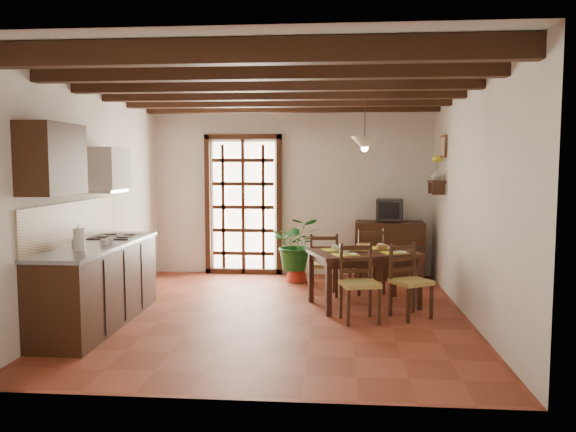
# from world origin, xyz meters

# --- Properties ---
(ground_plane) EXTENTS (5.00, 5.00, 0.00)m
(ground_plane) POSITION_xyz_m (0.00, 0.00, 0.00)
(ground_plane) COLOR brown
(room_shell) EXTENTS (4.52, 5.02, 2.81)m
(room_shell) POSITION_xyz_m (0.00, 0.00, 1.82)
(room_shell) COLOR silver
(room_shell) RESTS_ON ground_plane
(ceiling_beams) EXTENTS (4.50, 4.34, 0.20)m
(ceiling_beams) POSITION_xyz_m (0.00, 0.00, 2.69)
(ceiling_beams) COLOR black
(ceiling_beams) RESTS_ON room_shell
(french_door) EXTENTS (1.26, 0.11, 2.32)m
(french_door) POSITION_xyz_m (-0.80, 2.45, 1.18)
(french_door) COLOR white
(french_door) RESTS_ON ground_plane
(kitchen_counter) EXTENTS (0.64, 2.25, 1.38)m
(kitchen_counter) POSITION_xyz_m (-1.96, -0.60, 0.47)
(kitchen_counter) COLOR black
(kitchen_counter) RESTS_ON ground_plane
(upper_cabinet) EXTENTS (0.35, 0.80, 0.70)m
(upper_cabinet) POSITION_xyz_m (-2.08, -1.30, 1.85)
(upper_cabinet) COLOR black
(upper_cabinet) RESTS_ON room_shell
(range_hood) EXTENTS (0.38, 0.60, 0.54)m
(range_hood) POSITION_xyz_m (-2.05, -0.05, 1.73)
(range_hood) COLOR white
(range_hood) RESTS_ON room_shell
(counter_items) EXTENTS (0.50, 1.43, 0.25)m
(counter_items) POSITION_xyz_m (-1.95, -0.51, 0.96)
(counter_items) COLOR black
(counter_items) RESTS_ON kitchen_counter
(dining_table) EXTENTS (1.49, 1.21, 0.70)m
(dining_table) POSITION_xyz_m (1.06, 0.49, 0.61)
(dining_table) COLOR #331A10
(dining_table) RESTS_ON ground_plane
(chair_near_left) EXTENTS (0.49, 0.48, 0.89)m
(chair_near_left) POSITION_xyz_m (0.97, -0.24, 0.28)
(chair_near_left) COLOR #A79347
(chair_near_left) RESTS_ON ground_plane
(chair_near_right) EXTENTS (0.54, 0.54, 0.87)m
(chair_near_right) POSITION_xyz_m (1.58, -0.03, 0.27)
(chair_near_right) COLOR #A79347
(chair_near_right) RESTS_ON ground_plane
(chair_far_left) EXTENTS (0.44, 0.42, 0.87)m
(chair_far_left) POSITION_xyz_m (0.53, 1.00, 0.27)
(chair_far_left) COLOR #A79347
(chair_far_left) RESTS_ON ground_plane
(chair_far_right) EXTENTS (0.54, 0.52, 0.92)m
(chair_far_right) POSITION_xyz_m (1.14, 1.21, 0.29)
(chair_far_right) COLOR #A79347
(chair_far_right) RESTS_ON ground_plane
(table_setting) EXTENTS (0.94, 0.63, 0.09)m
(table_setting) POSITION_xyz_m (1.06, 0.49, 0.68)
(table_setting) COLOR yellow
(table_setting) RESTS_ON dining_table
(table_bowl) EXTENTS (0.24, 0.24, 0.05)m
(table_bowl) POSITION_xyz_m (0.82, 0.45, 0.73)
(table_bowl) COLOR white
(table_bowl) RESTS_ON dining_table
(sideboard) EXTENTS (1.08, 0.53, 0.90)m
(sideboard) POSITION_xyz_m (1.54, 2.23, 0.45)
(sideboard) COLOR black
(sideboard) RESTS_ON ground_plane
(crt_tv) EXTENTS (0.45, 0.42, 0.34)m
(crt_tv) POSITION_xyz_m (1.54, 2.22, 1.09)
(crt_tv) COLOR black
(crt_tv) RESTS_ON sideboard
(fuse_box) EXTENTS (0.25, 0.03, 0.32)m
(fuse_box) POSITION_xyz_m (1.50, 2.48, 1.75)
(fuse_box) COLOR white
(fuse_box) RESTS_ON room_shell
(plant_pot) EXTENTS (0.32, 0.32, 0.20)m
(plant_pot) POSITION_xyz_m (0.11, 1.88, 0.11)
(plant_pot) COLOR maroon
(plant_pot) RESTS_ON ground_plane
(potted_plant) EXTENTS (2.01, 1.76, 2.12)m
(potted_plant) POSITION_xyz_m (0.11, 1.88, 0.57)
(potted_plant) COLOR #144C19
(potted_plant) RESTS_ON ground_plane
(wall_shelf) EXTENTS (0.20, 0.42, 0.20)m
(wall_shelf) POSITION_xyz_m (2.14, 1.60, 1.51)
(wall_shelf) COLOR black
(wall_shelf) RESTS_ON room_shell
(shelf_vase) EXTENTS (0.15, 0.15, 0.15)m
(shelf_vase) POSITION_xyz_m (2.14, 1.60, 1.65)
(shelf_vase) COLOR #B2BFB2
(shelf_vase) RESTS_ON wall_shelf
(shelf_flowers) EXTENTS (0.14, 0.14, 0.36)m
(shelf_flowers) POSITION_xyz_m (2.14, 1.60, 1.86)
(shelf_flowers) COLOR yellow
(shelf_flowers) RESTS_ON shelf_vase
(framed_picture) EXTENTS (0.03, 0.32, 0.32)m
(framed_picture) POSITION_xyz_m (2.22, 1.60, 2.05)
(framed_picture) COLOR brown
(framed_picture) RESTS_ON room_shell
(pendant_lamp) EXTENTS (0.36, 0.36, 0.84)m
(pendant_lamp) POSITION_xyz_m (1.06, 0.59, 2.08)
(pendant_lamp) COLOR black
(pendant_lamp) RESTS_ON room_shell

